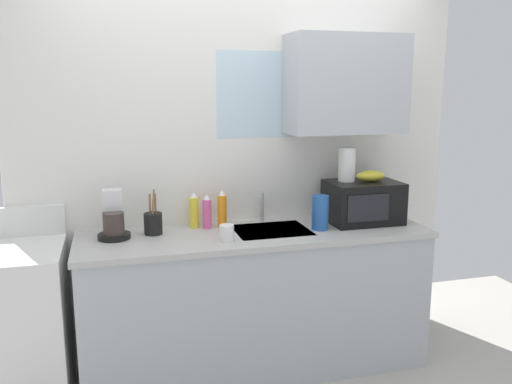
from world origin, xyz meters
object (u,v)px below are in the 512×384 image
dish_soap_bottle_orange (222,210)px  cereal_canister (320,213)px  paper_towel_roll (347,164)px  coffee_maker (113,220)px  stove_range (12,326)px  mug_white (227,233)px  banana_bunch (371,176)px  utensil_crock (153,223)px  dish_soap_bottle_pink (207,212)px  microwave (363,202)px  dish_soap_bottle_yellow (194,211)px

dish_soap_bottle_orange → cereal_canister: 0.62m
paper_towel_roll → coffee_maker: (-1.48, 0.01, -0.28)m
stove_range → dish_soap_bottle_orange: bearing=7.8°
cereal_canister → mug_white: (-0.61, -0.09, -0.06)m
banana_bunch → utensil_crock: 1.42m
dish_soap_bottle_pink → coffee_maker: bearing=-173.9°
banana_bunch → utensil_crock: size_ratio=0.71×
coffee_maker → microwave: bearing=-2.2°
dish_soap_bottle_orange → dish_soap_bottle_yellow: bearing=168.4°
paper_towel_roll → cereal_canister: (-0.24, -0.15, -0.27)m
paper_towel_roll → dish_soap_bottle_yellow: paper_towel_roll is taller
coffee_maker → dish_soap_bottle_yellow: (0.49, 0.10, 0.00)m
utensil_crock → coffee_maker: bearing=-177.2°
coffee_maker → dish_soap_bottle_orange: size_ratio=1.17×
dish_soap_bottle_orange → mug_white: bearing=-97.2°
cereal_canister → dish_soap_bottle_pink: bearing=161.9°
paper_towel_roll → dish_soap_bottle_orange: (-0.81, 0.08, -0.27)m
stove_range → utensil_crock: bearing=8.2°
banana_bunch → dish_soap_bottle_orange: banana_bunch is taller
mug_white → microwave: bearing=11.2°
cereal_canister → mug_white: cereal_canister is taller
microwave → utensil_crock: (-1.35, 0.07, -0.07)m
utensil_crock → microwave: bearing=-3.0°
coffee_maker → cereal_canister: (1.24, -0.16, 0.00)m
coffee_maker → dish_soap_bottle_orange: 0.67m
stove_range → coffee_maker: 0.80m
stove_range → mug_white: bearing=-6.8°
stove_range → cereal_canister: (1.82, -0.05, 0.55)m
stove_range → cereal_canister: 1.90m
dish_soap_bottle_orange → utensil_crock: 0.44m
banana_bunch → paper_towel_roll: (-0.15, 0.05, 0.08)m
dish_soap_bottle_yellow → mug_white: size_ratio=2.40×
dish_soap_bottle_pink → dish_soap_bottle_yellow: dish_soap_bottle_yellow is taller
microwave → banana_bunch: banana_bunch is taller
paper_towel_roll → utensil_crock: (-1.25, 0.02, -0.31)m
paper_towel_roll → microwave: bearing=-27.4°
dish_soap_bottle_pink → dish_soap_bottle_orange: bearing=3.4°
banana_bunch → cereal_canister: 0.45m
dish_soap_bottle_yellow → cereal_canister: (0.75, -0.26, 0.00)m
stove_range → dish_soap_bottle_orange: size_ratio=4.51×
dish_soap_bottle_pink → cereal_canister: size_ratio=1.02×
microwave → paper_towel_roll: size_ratio=2.09×
banana_bunch → cereal_canister: (-0.39, -0.10, -0.20)m
stove_range → paper_towel_roll: 2.22m
stove_range → cereal_canister: cereal_canister is taller
microwave → cereal_canister: microwave is taller
banana_bunch → dish_soap_bottle_yellow: 1.17m
coffee_maker → mug_white: 0.68m
microwave → paper_towel_roll: 0.27m
coffee_maker → utensil_crock: size_ratio=0.99×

